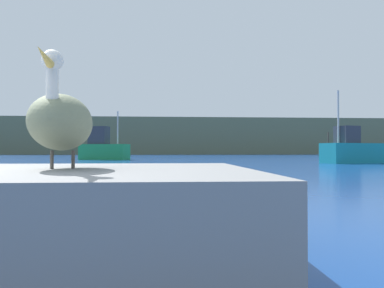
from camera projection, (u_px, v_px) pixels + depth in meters
name	position (u px, v px, depth m)	size (l,w,h in m)	color
hillside_backdrop	(155.00, 137.00, 83.19)	(140.00, 16.43, 7.60)	#5B664C
pier_dock	(61.00, 212.00, 3.09)	(3.14, 2.65, 0.71)	gray
pelican	(61.00, 121.00, 3.09)	(0.57, 1.34, 0.89)	gray
fishing_boat_teal	(354.00, 150.00, 25.14)	(4.93, 2.92, 4.81)	teal
fishing_boat_green	(103.00, 148.00, 34.21)	(4.75, 2.98, 4.38)	#1E8C4C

